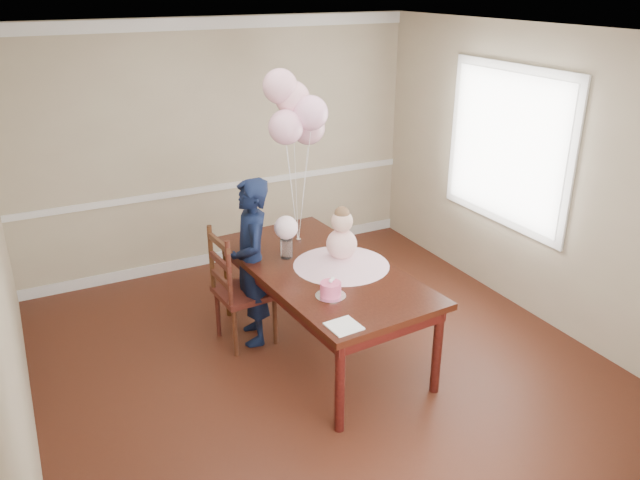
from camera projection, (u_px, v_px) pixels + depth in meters
The scene contains 50 objects.
floor at pixel (326, 369), 5.27m from camera, with size 4.50×5.00×0.00m, color #34150D.
ceiling at pixel (328, 35), 4.22m from camera, with size 4.50×5.00×0.02m, color silver.
wall_back at pixel (221, 147), 6.80m from camera, with size 4.50×0.02×2.70m, color tan.
wall_front at pixel (595, 405), 2.69m from camera, with size 4.50×0.02×2.70m, color tan.
wall_left at pixel (1, 281), 3.80m from camera, with size 0.02×5.00×2.70m, color tan.
wall_right at pixel (545, 180), 5.69m from camera, with size 0.02×5.00×2.70m, color tan.
chair_rail_trim at pixel (223, 187), 6.96m from camera, with size 4.50×0.02×0.07m, color white.
crown_molding at pixel (213, 23), 6.29m from camera, with size 4.50×0.02×0.12m, color white.
baseboard_trim at pixel (228, 255), 7.29m from camera, with size 4.50×0.02×0.12m, color silver.
window_frame at pixel (507, 147), 6.01m from camera, with size 0.02×1.66×1.56m, color white.
window_blinds at pixel (506, 147), 6.00m from camera, with size 0.01×1.50×1.40m, color white.
dining_table_top at pixel (322, 270), 5.26m from camera, with size 1.08×2.15×0.05m, color black.
table_apron at pixel (322, 278), 5.29m from camera, with size 0.97×2.04×0.11m, color black.
table_leg_fl at pixel (340, 387), 4.42m from camera, with size 0.08×0.08×0.75m, color black.
table_leg_fr at pixel (437, 350), 4.85m from camera, with size 0.08×0.08×0.75m, color black.
table_leg_bl at pixel (228, 280), 5.98m from camera, with size 0.08×0.08×0.75m, color black.
table_leg_br at pixel (309, 260), 6.41m from camera, with size 0.08×0.08×0.75m, color black.
baby_skirt at pixel (341, 259), 5.26m from camera, with size 0.82×0.82×0.11m, color #ECAEC1.
baby_torso at pixel (342, 244), 5.21m from camera, with size 0.26×0.26×0.26m, color #FFA1C7.
baby_head at pixel (342, 221), 5.13m from camera, with size 0.18×0.18×0.18m, color beige.
baby_hair at pixel (342, 214), 5.10m from camera, with size 0.13×0.13×0.13m, color brown.
cake_platter at pixel (331, 296), 4.76m from camera, with size 0.24×0.24×0.01m, color silver.
birthday_cake at pixel (331, 289), 4.74m from camera, with size 0.16×0.16×0.11m, color #ED4A7C.
cake_flower_a at pixel (331, 281), 4.71m from camera, with size 0.03×0.03×0.03m, color white.
cake_flower_b at pixel (333, 279), 4.75m from camera, with size 0.03×0.03×0.03m, color white.
rose_vase_near at pixel (287, 248), 5.39m from camera, with size 0.11×0.11×0.17m, color white.
roses_near at pixel (286, 228), 5.32m from camera, with size 0.20×0.20×0.20m, color silver.
napkin at pixel (344, 326), 4.35m from camera, with size 0.22×0.22×0.01m, color white.
balloon_weight at pixel (298, 240), 5.76m from camera, with size 0.04×0.04×0.02m, color silver.
balloon_a at pixel (286, 127), 5.30m from camera, with size 0.30×0.30×0.30m, color #FAB1CB.
balloon_b at pixel (311, 113), 5.32m from camera, with size 0.30×0.30×0.30m, color #FFB4D6.
balloon_c at pixel (293, 98), 5.36m from camera, with size 0.30×0.30×0.30m, color #FFB4C1.
balloon_d at pixel (280, 86), 5.28m from camera, with size 0.30×0.30×0.30m, color #F4ADBE.
balloon_e at pixel (308, 128), 5.51m from camera, with size 0.30×0.30×0.30m, color #DB9BAD.
balloon_ribbon_a at pixel (293, 194), 5.56m from camera, with size 0.00×0.00×0.90m, color white.
balloon_ribbon_b at pixel (304, 188), 5.57m from camera, with size 0.00×0.00×1.01m, color white.
balloon_ribbon_c at pixel (296, 180), 5.59m from camera, with size 0.00×0.00×1.12m, color white.
balloon_ribbon_d at pixel (290, 175), 5.55m from camera, with size 0.00×0.00×1.23m, color silver.
balloon_ribbon_e at pixel (303, 194), 5.67m from camera, with size 0.00×0.00×0.85m, color silver.
dining_chair_seat at pixel (245, 292), 5.52m from camera, with size 0.47×0.47×0.05m, color #3E1510.
chair_leg_fl at pixel (235, 332), 5.37m from camera, with size 0.04×0.04×0.46m, color #391B0F.
chair_leg_fr at pixel (275, 321), 5.56m from camera, with size 0.04×0.04×0.46m, color #3A1B10.
chair_leg_bl at pixel (218, 313), 5.68m from camera, with size 0.04×0.04×0.46m, color #3C1510.
chair_leg_br at pixel (256, 303), 5.86m from camera, with size 0.04×0.04×0.46m, color #3C1610.
chair_back_post_l at pixel (229, 274), 5.14m from camera, with size 0.04×0.04×0.60m, color #3B1710.
chair_back_post_r at pixel (211, 258), 5.45m from camera, with size 0.04×0.04×0.60m, color #3D2010.
chair_slat_low at pixel (221, 279), 5.35m from camera, with size 0.03×0.43×0.05m, color #3D1810.
chair_slat_mid at pixel (220, 261), 5.28m from camera, with size 0.03×0.43×0.05m, color #3C1510.
chair_slat_top at pixel (218, 242), 5.21m from camera, with size 0.03×0.43×0.05m, color #3E1F11.
woman at pixel (252, 262), 5.44m from camera, with size 0.55×0.37×1.52m, color black.
Camera 1 is at (-2.06, -3.92, 3.06)m, focal length 35.00 mm.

